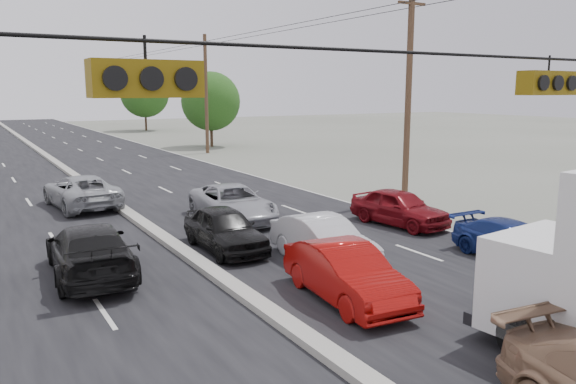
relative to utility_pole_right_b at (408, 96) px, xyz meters
name	(u,v)px	position (x,y,z in m)	size (l,w,h in m)	color
road_surface	(79,180)	(-12.50, 15.00, -5.11)	(20.00, 160.00, 0.02)	black
center_median	(79,178)	(-12.50, 15.00, -5.01)	(0.50, 160.00, 0.20)	gray
utility_pole_right_b	(408,96)	(0.00, 0.00, 0.00)	(1.60, 0.30, 10.00)	#422D1E
utility_pole_right_c	(206,93)	(0.00, 25.00, 0.00)	(1.60, 0.30, 10.00)	#422D1E
traffic_signals	(544,80)	(-11.10, -15.00, 0.39)	(25.00, 0.30, 0.54)	black
tree_right_mid	(211,101)	(2.50, 30.00, -0.77)	(5.60, 5.60, 7.14)	#382619
tree_right_far	(145,93)	(3.50, 55.00, -0.15)	(6.40, 6.40, 8.16)	#382619
red_sedan	(346,274)	(-10.33, -9.23, -4.38)	(1.54, 4.42, 1.45)	#950B09
queue_car_a	(225,229)	(-11.10, -3.40, -4.38)	(1.73, 4.29, 1.46)	black
queue_car_b	(323,241)	(-9.00, -6.23, -4.39)	(1.51, 4.33, 1.43)	silver
queue_car_c	(233,203)	(-9.00, 0.48, -4.38)	(2.43, 5.27, 1.46)	#989A9F
queue_car_d	(513,242)	(-3.69, -9.11, -4.49)	(1.72, 4.22, 1.23)	navy
queue_car_e	(399,208)	(-3.63, -3.69, -4.38)	(1.72, 4.29, 1.46)	maroon
oncoming_near	(90,251)	(-15.58, -3.93, -4.34)	(2.16, 5.30, 1.54)	black
oncoming_far	(81,192)	(-13.90, 6.44, -4.35)	(2.50, 5.42, 1.51)	#94979B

